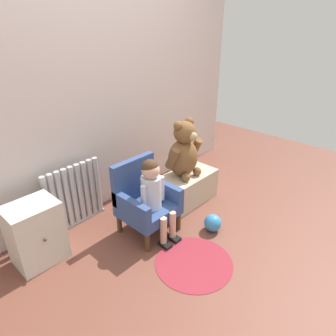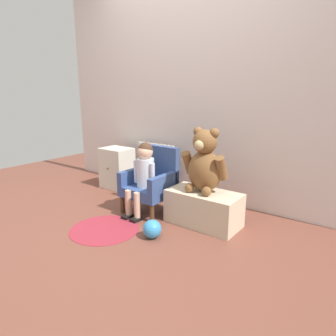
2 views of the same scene
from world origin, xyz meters
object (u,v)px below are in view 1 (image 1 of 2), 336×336
(child_armchair, at_px, (144,199))
(toy_ball, at_px, (213,223))
(low_bench, at_px, (186,188))
(large_teddy_bear, at_px, (184,152))
(radiator, at_px, (74,196))
(small_dresser, at_px, (36,233))
(floor_rug, at_px, (194,263))
(child_figure, at_px, (153,189))

(child_armchair, height_order, toy_ball, child_armchair)
(low_bench, relative_size, large_teddy_bear, 1.15)
(toy_ball, bearing_deg, radiator, 127.62)
(small_dresser, distance_m, floor_rug, 1.22)
(small_dresser, distance_m, child_armchair, 0.88)
(small_dresser, xyz_separation_m, child_figure, (0.82, -0.43, 0.21))
(large_teddy_bear, xyz_separation_m, floor_rug, (-0.62, -0.64, -0.55))
(child_armchair, distance_m, child_figure, 0.19)
(radiator, relative_size, toy_ball, 3.71)
(radiator, distance_m, small_dresser, 0.50)
(child_figure, bearing_deg, large_teddy_bear, 15.59)
(low_bench, relative_size, toy_ball, 4.21)
(child_armchair, bearing_deg, toy_ball, -49.88)
(child_armchair, distance_m, large_teddy_bear, 0.63)
(large_teddy_bear, bearing_deg, toy_ball, -109.96)
(low_bench, bearing_deg, child_figure, -166.92)
(child_figure, distance_m, large_teddy_bear, 0.60)
(radiator, height_order, floor_rug, radiator)
(radiator, height_order, toy_ball, radiator)
(child_armchair, bearing_deg, radiator, 125.26)
(low_bench, bearing_deg, floor_rug, -135.59)
(child_figure, bearing_deg, low_bench, 13.08)
(small_dresser, bearing_deg, child_armchair, -21.07)
(small_dresser, bearing_deg, low_bench, -11.69)
(small_dresser, xyz_separation_m, child_armchair, (0.82, -0.32, 0.05))
(radiator, xyz_separation_m, child_figure, (0.37, -0.63, 0.17))
(radiator, relative_size, child_armchair, 0.89)
(toy_ball, bearing_deg, floor_rug, -162.77)
(small_dresser, bearing_deg, child_figure, -27.46)
(radiator, bearing_deg, floor_rug, -73.82)
(child_armchair, xyz_separation_m, floor_rug, (-0.04, -0.59, -0.30))
(large_teddy_bear, relative_size, floor_rug, 0.94)
(child_figure, bearing_deg, toy_ball, -42.00)
(child_figure, xyz_separation_m, large_teddy_bear, (0.57, 0.16, 0.10))
(floor_rug, bearing_deg, radiator, 106.18)
(radiator, bearing_deg, child_armchair, -54.74)
(child_armchair, distance_m, toy_ball, 0.64)
(child_figure, relative_size, large_teddy_bear, 1.24)
(child_figure, xyz_separation_m, floor_rug, (-0.04, -0.48, -0.45))
(large_teddy_bear, bearing_deg, floor_rug, -133.83)
(child_figure, height_order, toy_ball, child_figure)
(small_dresser, height_order, toy_ball, small_dresser)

